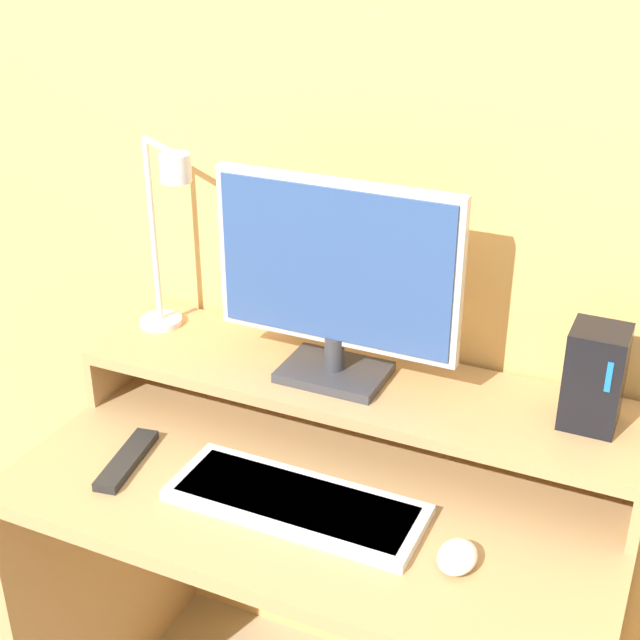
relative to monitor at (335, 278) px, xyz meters
name	(u,v)px	position (x,y,z in m)	size (l,w,h in m)	color
wall_back	(399,121)	(0.04, 0.17, 0.24)	(6.00, 0.05, 2.50)	#E5AD60
desk	(322,575)	(0.04, -0.15, -0.53)	(1.03, 0.57, 0.70)	tan
monitor_shelf	(358,388)	(0.04, 0.01, -0.21)	(1.03, 0.26, 0.12)	tan
monitor	(335,278)	(0.00, 0.00, 0.00)	(0.45, 0.13, 0.37)	#38383D
desk_lamp	(166,225)	(-0.35, 0.02, 0.04)	(0.18, 0.13, 0.39)	silver
router_dock	(595,377)	(0.44, 0.03, -0.11)	(0.09, 0.09, 0.17)	black
keyboard	(296,502)	(0.03, -0.23, -0.30)	(0.43, 0.16, 0.02)	silver
mouse	(457,557)	(0.31, -0.25, -0.30)	(0.06, 0.08, 0.03)	white
remote_control	(127,460)	(-0.29, -0.25, -0.30)	(0.07, 0.18, 0.02)	black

